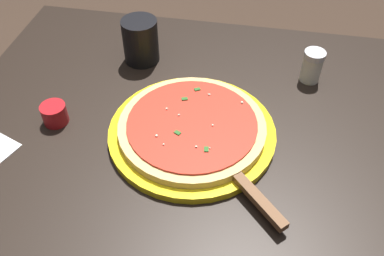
{
  "coord_description": "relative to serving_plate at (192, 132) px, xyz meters",
  "views": [
    {
      "loc": [
        -0.12,
        0.52,
        1.34
      ],
      "look_at": [
        -0.01,
        -0.03,
        0.77
      ],
      "focal_mm": 39.01,
      "sensor_mm": 36.0,
      "label": 1
    }
  ],
  "objects": [
    {
      "name": "serving_plate",
      "position": [
        0.0,
        0.0,
        0.0
      ],
      "size": [
        0.33,
        0.33,
        0.02
      ],
      "primitive_type": "cylinder",
      "color": "yellow",
      "rests_on": "restaurant_table"
    },
    {
      "name": "cup_tall_drink",
      "position": [
        0.16,
        -0.22,
        0.04
      ],
      "size": [
        0.08,
        0.08,
        0.1
      ],
      "primitive_type": "cylinder",
      "color": "black",
      "rests_on": "restaurant_table"
    },
    {
      "name": "pizza",
      "position": [
        -0.0,
        -0.0,
        0.02
      ],
      "size": [
        0.28,
        0.28,
        0.02
      ],
      "color": "#DBB26B",
      "rests_on": "serving_plate"
    },
    {
      "name": "restaurant_table",
      "position": [
        0.01,
        0.03,
        -0.14
      ],
      "size": [
        0.98,
        0.91,
        0.75
      ],
      "color": "black",
      "rests_on": "ground_plane"
    },
    {
      "name": "pizza_server",
      "position": [
        -0.11,
        0.12,
        0.01
      ],
      "size": [
        0.18,
        0.19,
        0.01
      ],
      "color": "silver",
      "rests_on": "serving_plate"
    },
    {
      "name": "parmesan_shaker",
      "position": [
        -0.23,
        -0.22,
        0.03
      ],
      "size": [
        0.05,
        0.05,
        0.07
      ],
      "color": "silver",
      "rests_on": "restaurant_table"
    },
    {
      "name": "cup_small_sauce",
      "position": [
        0.28,
        0.01,
        0.01
      ],
      "size": [
        0.05,
        0.05,
        0.04
      ],
      "primitive_type": "cylinder",
      "color": "#B2191E",
      "rests_on": "restaurant_table"
    }
  ]
}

